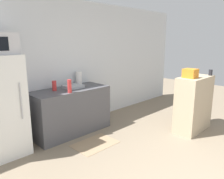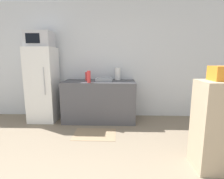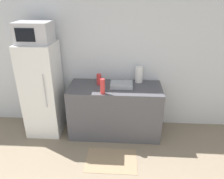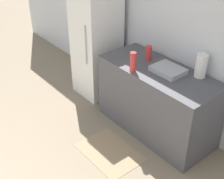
% 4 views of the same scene
% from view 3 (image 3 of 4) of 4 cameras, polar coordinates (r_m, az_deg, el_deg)
% --- Properties ---
extents(wall_back, '(8.00, 0.06, 2.60)m').
position_cam_3_polar(wall_back, '(3.79, -0.70, 8.90)').
color(wall_back, silver).
rests_on(wall_back, ground_plane).
extents(refrigerator, '(0.57, 0.59, 1.59)m').
position_cam_3_polar(refrigerator, '(3.85, -17.67, -0.11)').
color(refrigerator, white).
rests_on(refrigerator, ground_plane).
extents(microwave, '(0.51, 0.43, 0.32)m').
position_cam_3_polar(microwave, '(3.58, -19.66, 13.87)').
color(microwave, '#BCBCC1').
rests_on(microwave, refrigerator).
extents(counter, '(1.53, 0.66, 0.88)m').
position_cam_3_polar(counter, '(3.77, 0.79, -5.43)').
color(counter, '#4C4C51').
rests_on(counter, ground_plane).
extents(sink_basin, '(0.36, 0.29, 0.06)m').
position_cam_3_polar(sink_basin, '(3.59, 2.50, 1.30)').
color(sink_basin, '#9EA3A8').
rests_on(sink_basin, counter).
extents(bottle_tall, '(0.07, 0.07, 0.24)m').
position_cam_3_polar(bottle_tall, '(3.30, -2.47, 0.81)').
color(bottle_tall, red).
rests_on(bottle_tall, counter).
extents(bottle_short, '(0.08, 0.08, 0.18)m').
position_cam_3_polar(bottle_short, '(3.64, -3.42, 2.68)').
color(bottle_short, red).
rests_on(bottle_short, counter).
extents(paper_towel_roll, '(0.13, 0.13, 0.27)m').
position_cam_3_polar(paper_towel_roll, '(3.75, 7.07, 3.90)').
color(paper_towel_roll, white).
rests_on(paper_towel_roll, counter).
extents(kitchen_rug, '(0.76, 0.53, 0.01)m').
position_cam_3_polar(kitchen_rug, '(3.43, -0.17, -17.99)').
color(kitchen_rug, '#937A5B').
rests_on(kitchen_rug, ground_plane).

